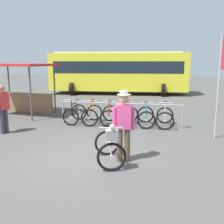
% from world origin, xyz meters
% --- Properties ---
extents(ground_plane, '(80.00, 80.00, 0.00)m').
position_xyz_m(ground_plane, '(0.00, 0.00, 0.00)').
color(ground_plane, '#514F4C').
extents(bike_rack_rail, '(4.60, 0.33, 0.88)m').
position_xyz_m(bike_rack_rail, '(-0.06, 3.32, 0.70)').
color(bike_rack_rail, '#99999E').
rests_on(bike_rack_rail, ground).
extents(racked_bike_black, '(0.74, 1.14, 0.97)m').
position_xyz_m(racked_bike_black, '(-1.92, 3.39, 0.37)').
color(racked_bike_black, black).
rests_on(racked_bike_black, ground).
extents(racked_bike_orange, '(0.81, 1.20, 0.98)m').
position_xyz_m(racked_bike_orange, '(-1.22, 3.43, 0.37)').
color(racked_bike_orange, black).
rests_on(racked_bike_orange, ground).
extents(racked_bike_red, '(0.86, 1.20, 0.97)m').
position_xyz_m(racked_bike_red, '(-0.52, 3.47, 0.37)').
color(racked_bike_red, black).
rests_on(racked_bike_red, ground).
extents(racked_bike_yellow, '(0.67, 1.10, 0.97)m').
position_xyz_m(racked_bike_yellow, '(0.17, 3.52, 0.37)').
color(racked_bike_yellow, black).
rests_on(racked_bike_yellow, ground).
extents(racked_bike_teal, '(0.82, 1.18, 0.97)m').
position_xyz_m(racked_bike_teal, '(0.87, 3.56, 0.37)').
color(racked_bike_teal, black).
rests_on(racked_bike_teal, ground).
extents(racked_bike_white, '(0.71, 1.15, 0.98)m').
position_xyz_m(racked_bike_white, '(1.57, 3.60, 0.37)').
color(racked_bike_white, black).
rests_on(racked_bike_white, ground).
extents(featured_bicycle, '(1.00, 1.26, 1.09)m').
position_xyz_m(featured_bicycle, '(0.53, -0.42, 0.49)').
color(featured_bicycle, black).
rests_on(featured_bicycle, ground).
extents(person_with_featured_bike, '(0.51, 0.32, 1.72)m').
position_xyz_m(person_with_featured_bike, '(0.79, -0.13, 0.95)').
color(person_with_featured_bike, brown).
rests_on(person_with_featured_bike, ground).
extents(pedestrian_with_backpack, '(0.38, 0.52, 1.64)m').
position_xyz_m(pedestrian_with_backpack, '(-3.66, 1.34, 0.94)').
color(pedestrian_with_backpack, '#383842').
rests_on(pedestrian_with_backpack, ground).
extents(bus_distant, '(10.25, 4.30, 3.08)m').
position_xyz_m(bus_distant, '(-2.41, 13.09, 1.74)').
color(bus_distant, yellow).
rests_on(bus_distant, ground).
extents(market_stall, '(3.28, 2.55, 2.30)m').
position_xyz_m(market_stall, '(-4.92, 4.55, 1.39)').
color(market_stall, '#4C4C51').
rests_on(market_stall, ground).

